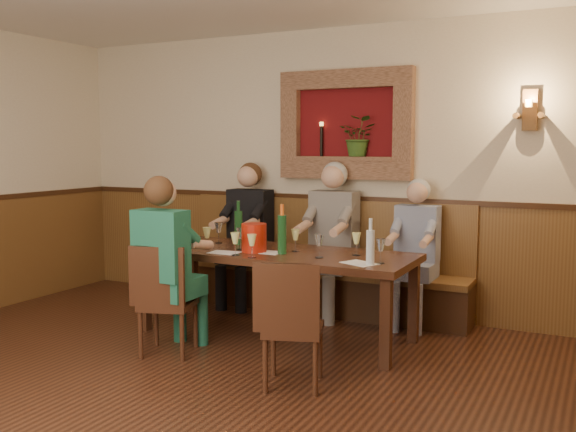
# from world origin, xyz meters

# --- Properties ---
(ground_plane) EXTENTS (6.00, 6.00, 0.00)m
(ground_plane) POSITION_xyz_m (0.00, 0.00, 0.00)
(ground_plane) COLOR black
(ground_plane) RESTS_ON ground
(room_shell) EXTENTS (6.04, 6.04, 2.82)m
(room_shell) POSITION_xyz_m (0.00, 0.00, 1.89)
(room_shell) COLOR beige
(room_shell) RESTS_ON ground
(wainscoting) EXTENTS (6.02, 6.02, 1.15)m
(wainscoting) POSITION_xyz_m (0.00, -0.00, 0.59)
(wainscoting) COLOR brown
(wainscoting) RESTS_ON ground
(wall_niche) EXTENTS (1.36, 0.30, 1.06)m
(wall_niche) POSITION_xyz_m (0.24, 2.94, 1.81)
(wall_niche) COLOR #620E10
(wall_niche) RESTS_ON ground
(wall_sconce) EXTENTS (0.25, 0.20, 0.35)m
(wall_sconce) POSITION_xyz_m (1.90, 2.93, 1.94)
(wall_sconce) COLOR brown
(wall_sconce) RESTS_ON ground
(dining_table) EXTENTS (2.40, 0.90, 0.75)m
(dining_table) POSITION_xyz_m (0.00, 1.85, 0.68)
(dining_table) COLOR #391F11
(dining_table) RESTS_ON ground
(bench) EXTENTS (3.00, 0.45, 1.11)m
(bench) POSITION_xyz_m (0.00, 2.79, 0.33)
(bench) COLOR #381E0F
(bench) RESTS_ON ground
(chair_near_left) EXTENTS (0.49, 0.49, 0.89)m
(chair_near_left) POSITION_xyz_m (-0.53, 1.04, 0.26)
(chair_near_left) COLOR #391F11
(chair_near_left) RESTS_ON ground
(chair_near_right) EXTENTS (0.50, 0.50, 0.89)m
(chair_near_right) POSITION_xyz_m (0.66, 0.87, 0.26)
(chair_near_right) COLOR #391F11
(chair_near_right) RESTS_ON ground
(person_bench_left) EXTENTS (0.44, 0.54, 1.47)m
(person_bench_left) POSITION_xyz_m (-0.78, 2.69, 0.61)
(person_bench_left) COLOR black
(person_bench_left) RESTS_ON ground
(person_bench_mid) EXTENTS (0.45, 0.55, 1.49)m
(person_bench_mid) POSITION_xyz_m (0.16, 2.69, 0.62)
(person_bench_mid) COLOR #5B5654
(person_bench_mid) RESTS_ON ground
(person_bench_right) EXTENTS (0.39, 0.48, 1.35)m
(person_bench_right) POSITION_xyz_m (0.99, 2.69, 0.55)
(person_bench_right) COLOR navy
(person_bench_right) RESTS_ON ground
(person_chair_front) EXTENTS (0.42, 0.51, 1.42)m
(person_chair_front) POSITION_xyz_m (-0.54, 1.07, 0.59)
(person_chair_front) COLOR #185553
(person_chair_front) RESTS_ON ground
(spittoon_bucket) EXTENTS (0.22, 0.22, 0.24)m
(spittoon_bucket) POSITION_xyz_m (-0.13, 1.72, 0.87)
(spittoon_bucket) COLOR red
(spittoon_bucket) RESTS_ON dining_table
(wine_bottle_green_a) EXTENTS (0.09, 0.09, 0.41)m
(wine_bottle_green_a) POSITION_xyz_m (0.13, 1.74, 0.92)
(wine_bottle_green_a) COLOR #19471E
(wine_bottle_green_a) RESTS_ON dining_table
(wine_bottle_green_b) EXTENTS (0.08, 0.08, 0.40)m
(wine_bottle_green_b) POSITION_xyz_m (-0.46, 2.01, 0.91)
(wine_bottle_green_b) COLOR #19471E
(wine_bottle_green_b) RESTS_ON dining_table
(water_bottle) EXTENTS (0.07, 0.07, 0.35)m
(water_bottle) POSITION_xyz_m (0.95, 1.60, 0.89)
(water_bottle) COLOR silver
(water_bottle) RESTS_ON dining_table
(tasting_sheet_a) EXTENTS (0.30, 0.25, 0.00)m
(tasting_sheet_a) POSITION_xyz_m (-1.00, 1.72, 0.75)
(tasting_sheet_a) COLOR white
(tasting_sheet_a) RESTS_ON dining_table
(tasting_sheet_b) EXTENTS (0.26, 0.19, 0.00)m
(tasting_sheet_b) POSITION_xyz_m (-0.02, 1.74, 0.75)
(tasting_sheet_b) COLOR white
(tasting_sheet_b) RESTS_ON dining_table
(tasting_sheet_c) EXTENTS (0.32, 0.28, 0.00)m
(tasting_sheet_c) POSITION_xyz_m (0.86, 1.62, 0.75)
(tasting_sheet_c) COLOR white
(tasting_sheet_c) RESTS_ON dining_table
(tasting_sheet_d) EXTENTS (0.26, 0.20, 0.00)m
(tasting_sheet_d) POSITION_xyz_m (-0.33, 1.57, 0.75)
(tasting_sheet_d) COLOR white
(tasting_sheet_d) RESTS_ON dining_table
(wine_glass_0) EXTENTS (0.08, 0.08, 0.19)m
(wine_glass_0) POSITION_xyz_m (-0.95, 1.74, 0.85)
(wine_glass_0) COLOR #F9FD97
(wine_glass_0) RESTS_ON dining_table
(wine_glass_1) EXTENTS (0.08, 0.08, 0.19)m
(wine_glass_1) POSITION_xyz_m (-0.67, 2.01, 0.85)
(wine_glass_1) COLOR white
(wine_glass_1) RESTS_ON dining_table
(wine_glass_2) EXTENTS (0.08, 0.08, 0.19)m
(wine_glass_2) POSITION_xyz_m (-0.57, 1.67, 0.85)
(wine_glass_2) COLOR #F9FD97
(wine_glass_2) RESTS_ON dining_table
(wine_glass_3) EXTENTS (0.08, 0.08, 0.19)m
(wine_glass_3) POSITION_xyz_m (-0.34, 1.98, 0.85)
(wine_glass_3) COLOR white
(wine_glass_3) RESTS_ON dining_table
(wine_glass_4) EXTENTS (0.08, 0.08, 0.19)m
(wine_glass_4) POSITION_xyz_m (-0.08, 1.73, 0.85)
(wine_glass_4) COLOR #F9FD97
(wine_glass_4) RESTS_ON dining_table
(wine_glass_5) EXTENTS (0.08, 0.08, 0.19)m
(wine_glass_5) POSITION_xyz_m (0.17, 1.90, 0.85)
(wine_glass_5) COLOR #F9FD97
(wine_glass_5) RESTS_ON dining_table
(wine_glass_6) EXTENTS (0.08, 0.08, 0.19)m
(wine_glass_6) POSITION_xyz_m (0.48, 1.70, 0.85)
(wine_glass_6) COLOR white
(wine_glass_6) RESTS_ON dining_table
(wine_glass_7) EXTENTS (0.08, 0.08, 0.19)m
(wine_glass_7) POSITION_xyz_m (0.71, 1.93, 0.85)
(wine_glass_7) COLOR #F9FD97
(wine_glass_7) RESTS_ON dining_table
(wine_glass_8) EXTENTS (0.08, 0.08, 0.19)m
(wine_glass_8) POSITION_xyz_m (1.00, 1.69, 0.85)
(wine_glass_8) COLOR white
(wine_glass_8) RESTS_ON dining_table
(wine_glass_9) EXTENTS (0.08, 0.08, 0.19)m
(wine_glass_9) POSITION_xyz_m (-0.18, 1.49, 0.85)
(wine_glass_9) COLOR #F9FD97
(wine_glass_9) RESTS_ON dining_table
(wine_glass_10) EXTENTS (0.08, 0.08, 0.19)m
(wine_glass_10) POSITION_xyz_m (-0.29, 1.76, 0.85)
(wine_glass_10) COLOR white
(wine_glass_10) RESTS_ON dining_table
(wine_glass_11) EXTENTS (0.08, 0.08, 0.19)m
(wine_glass_11) POSITION_xyz_m (-0.01, 1.47, 0.85)
(wine_glass_11) COLOR #F9FD97
(wine_glass_11) RESTS_ON dining_table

